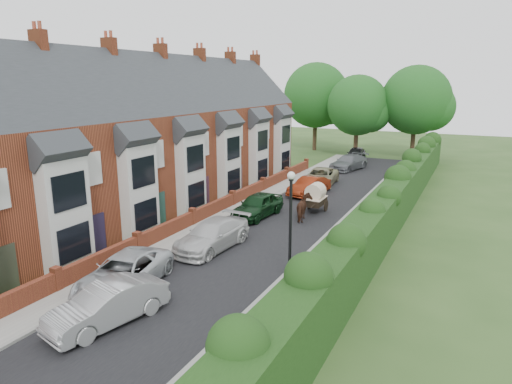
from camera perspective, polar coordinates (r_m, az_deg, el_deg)
ground at (r=17.69m, az=-11.70°, el=-15.48°), size 140.00×140.00×0.00m
road at (r=26.61m, az=2.05°, el=-5.01°), size 6.00×58.00×0.02m
pavement_hedge_side at (r=25.30m, az=10.60°, el=-6.13°), size 2.20×58.00×0.12m
pavement_house_side at (r=28.31m, az=-5.10°, el=-3.79°), size 1.70×58.00×0.12m
kerb_hedge_side at (r=25.58m, az=8.32°, el=-5.81°), size 0.18×58.00×0.13m
kerb_house_side at (r=27.92m, az=-3.69°, el=-4.01°), size 0.18×58.00×0.13m
hedge at (r=24.44m, az=14.82°, el=-3.27°), size 2.10×58.00×2.85m
terrace_row at (r=30.44m, az=-16.90°, el=5.43°), size 9.05×40.50×11.50m
garden_wall_row at (r=27.91m, az=-7.94°, el=-3.27°), size 0.35×40.35×1.10m
lamppost at (r=18.02m, az=4.33°, el=-3.26°), size 0.32×0.32×5.16m
tree_far_left at (r=53.64m, az=12.97°, el=10.33°), size 7.14×6.80×9.29m
tree_far_right at (r=54.52m, az=19.78°, el=10.57°), size 7.98×7.60×10.31m
tree_far_back at (r=58.11m, az=7.91°, el=11.67°), size 8.40×8.00×10.82m
car_silver_a at (r=17.66m, az=-18.05°, el=-13.24°), size 2.58×4.74×1.48m
car_silver_b at (r=20.11m, az=-16.21°, el=-9.76°), size 3.34×5.56×1.44m
car_white at (r=23.95m, az=-5.51°, el=-5.38°), size 2.43×5.23×1.48m
car_green at (r=29.34m, az=0.19°, el=-1.67°), size 2.15×4.63×1.53m
car_red at (r=35.24m, az=6.64°, el=0.73°), size 2.37×4.43×1.39m
car_beige at (r=38.69m, az=8.06°, el=1.89°), size 2.87×5.34×1.43m
car_grey at (r=45.96m, az=11.50°, el=3.64°), size 3.24×5.42×1.47m
car_black at (r=51.38m, az=12.37°, el=4.65°), size 2.14×4.53×1.50m
horse at (r=28.67m, az=6.05°, el=-2.00°), size 1.36×2.12×1.65m
horse_cart at (r=30.51m, az=7.44°, el=-0.46°), size 1.25×2.76×1.99m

